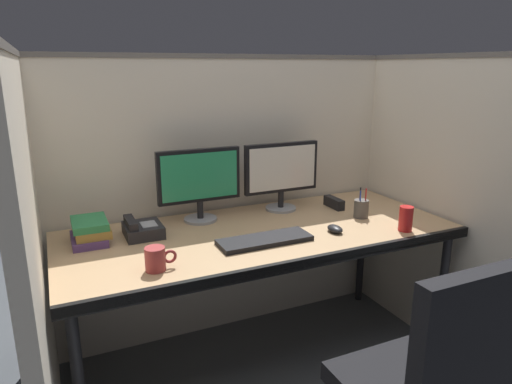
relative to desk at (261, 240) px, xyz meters
The scene contains 14 objects.
cubicle_partition_rear 0.47m from the desk, 90.00° to the left, with size 2.21×0.06×1.57m.
cubicle_partition_left 1.00m from the desk, behind, with size 0.06×1.41×1.57m.
cubicle_partition_right 1.00m from the desk, ahead, with size 0.06×1.41×1.57m.
desk is the anchor object (origin of this frame).
monitor_left 0.44m from the desk, 129.02° to the left, with size 0.43×0.17×0.37m.
monitor_right 0.45m from the desk, 47.29° to the left, with size 0.43×0.17×0.37m.
keyboard_main 0.16m from the desk, 109.29° to the right, with size 0.43×0.15×0.02m, color black.
computer_mouse 0.36m from the desk, 27.68° to the right, with size 0.06×0.10×0.04m.
red_stapler 0.57m from the desk, 18.00° to the left, with size 0.04×0.15×0.06m, color black.
pen_cup 0.58m from the desk, ahead, with size 0.08×0.08×0.16m.
desk_phone 0.57m from the desk, 162.36° to the left, with size 0.17×0.19×0.09m.
book_stack 0.80m from the desk, 166.05° to the left, with size 0.17×0.22×0.11m.
soda_can 0.71m from the desk, 24.38° to the right, with size 0.07×0.07×0.12m, color red.
coffee_mug 0.62m from the desk, 157.74° to the right, with size 0.13×0.08×0.09m.
Camera 1 is at (-0.90, -1.61, 1.51)m, focal length 32.22 mm.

